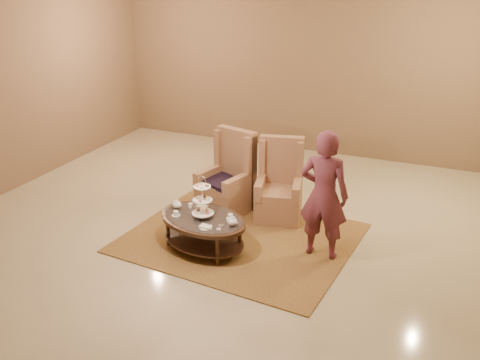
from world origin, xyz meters
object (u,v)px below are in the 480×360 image
at_px(tea_table, 203,223).
at_px(armchair_left, 229,184).
at_px(armchair_right, 279,191).
at_px(person, 324,195).

height_order(tea_table, armchair_left, armchair_left).
xyz_separation_m(armchair_left, armchair_right, (0.77, 0.09, -0.02)).
distance_m(armchair_left, armchair_right, 0.78).
relative_size(armchair_left, armchair_right, 1.04).
bearing_deg(armchair_left, tea_table, -66.08).
distance_m(armchair_left, person, 1.87).
xyz_separation_m(armchair_left, person, (1.65, -0.78, 0.43)).
bearing_deg(tea_table, armchair_right, 81.23).
bearing_deg(armchair_left, armchair_right, 21.89).
relative_size(armchair_left, person, 0.73).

